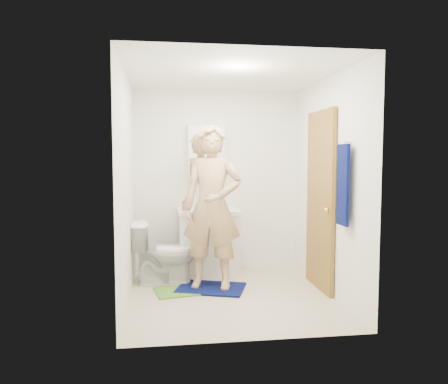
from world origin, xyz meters
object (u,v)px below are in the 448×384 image
Objects in this scene: vanity_cabinet at (209,244)px; toilet at (164,252)px; medicine_cabinet at (207,151)px; towel at (343,185)px; soap_dispenser at (185,204)px; toothbrush_cup at (216,205)px; man at (212,207)px.

toilet is (-0.57, -0.34, -0.02)m from vanity_cabinet.
medicine_cabinet is 0.92× the size of toilet.
vanity_cabinet is at bearing 128.47° from towel.
soap_dispenser is at bearing 136.42° from towel.
toilet is 4.40× the size of soap_dispenser.
soap_dispenser is at bearing -165.65° from vanity_cabinet.
medicine_cabinet reaches higher than towel.
medicine_cabinet is 5.15× the size of toothbrush_cup.
toilet is at bearing -149.19° from toothbrush_cup.
medicine_cabinet reaches higher than toothbrush_cup.
towel reaches higher than soap_dispenser.
toilet is 0.85m from man.
vanity_cabinet is at bearing -90.00° from medicine_cabinet.
towel is 1.50m from man.
toothbrush_cup is at bearing 124.83° from towel.
soap_dispenser is (-0.30, -0.08, 0.54)m from vanity_cabinet.
toilet is at bearing -149.12° from vanity_cabinet.
vanity_cabinet is 0.62m from soap_dispenser.
towel is 2.07m from soap_dispenser.
toothbrush_cup is 0.07× the size of man.
towel is 4.65× the size of soap_dispenser.
toothbrush_cup reaches higher than toilet.
toothbrush_cup reaches higher than vanity_cabinet.
medicine_cabinet is (0.00, 0.22, 1.20)m from vanity_cabinet.
medicine_cabinet is 0.87× the size of towel.
man reaches higher than vanity_cabinet.
towel is at bearing -18.06° from man.
man is at bearing -91.76° from vanity_cabinet.
medicine_cabinet is 0.72m from toothbrush_cup.
soap_dispenser reaches higher than toilet.
medicine_cabinet is at bearing 106.25° from man.
towel is (1.18, -1.71, -0.35)m from medicine_cabinet.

